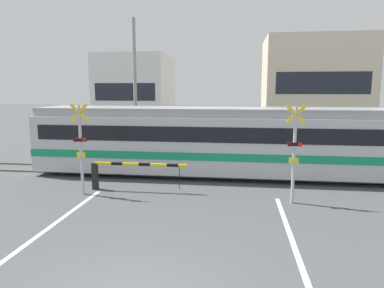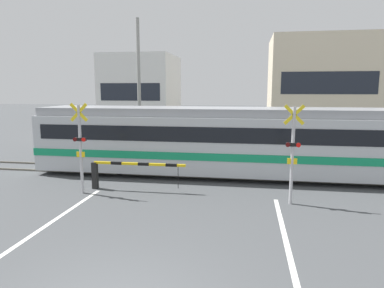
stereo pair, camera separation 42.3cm
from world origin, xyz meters
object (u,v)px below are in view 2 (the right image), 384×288
object	(u,v)px
crossing_signal_left	(80,144)
crossing_signal_right	(293,150)
commuter_train	(256,140)
crossing_barrier_near	(118,170)
crossing_barrier_far	(253,147)

from	to	relation	value
crossing_signal_left	crossing_signal_right	distance (m)	7.57
commuter_train	crossing_barrier_near	bearing A→B (deg)	-150.53
commuter_train	crossing_signal_left	size ratio (longest dim) A/B	5.86
crossing_barrier_far	commuter_train	bearing A→B (deg)	-89.00
crossing_barrier_near	crossing_signal_right	size ratio (longest dim) A/B	1.10
crossing_signal_right	crossing_barrier_near	bearing A→B (deg)	174.09
commuter_train	crossing_barrier_far	size ratio (longest dim) A/B	5.32
commuter_train	crossing_barrier_near	size ratio (longest dim) A/B	5.32
crossing_barrier_near	crossing_signal_left	distance (m)	1.72
crossing_barrier_near	crossing_signal_right	distance (m)	6.53
crossing_signal_right	commuter_train	bearing A→B (deg)	106.86
crossing_barrier_far	crossing_signal_left	world-z (taller)	crossing_signal_left
crossing_signal_right	crossing_barrier_far	bearing A→B (deg)	99.63
crossing_signal_left	crossing_signal_right	world-z (taller)	same
crossing_barrier_near	crossing_signal_left	bearing A→B (deg)	-150.32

